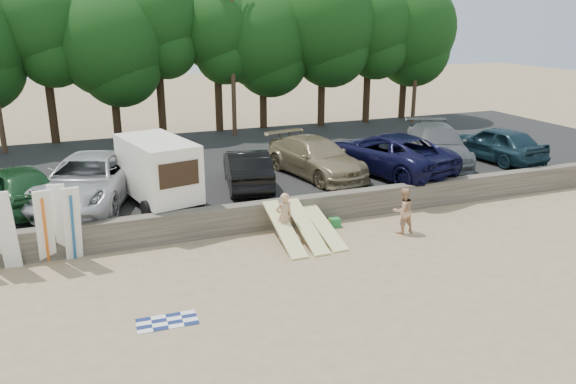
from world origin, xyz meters
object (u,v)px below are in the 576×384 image
Objects in this scene: car_5 at (388,153)px; beachgoer_a at (284,216)px; car_3 at (247,169)px; car_4 at (316,157)px; box_trailer at (158,168)px; car_1 at (18,187)px; car_7 at (496,143)px; beachgoer_b at (403,211)px; car_6 at (437,145)px; cooler at (335,223)px; car_2 at (88,180)px.

beachgoer_a is (-6.37, -4.03, -0.74)m from car_5.
car_4 reaches higher than car_3.
box_trailer is 0.88× the size of car_3.
car_7 is (20.62, -0.48, 0.01)m from car_1.
beachgoer_a is at bearing -14.28° from beachgoer_b.
car_4 is (6.86, 1.39, -0.54)m from box_trailer.
car_3 is at bearing -7.76° from car_7.
car_6 reaches higher than cooler.
car_2 is 9.07m from cooler.
car_7 is at bearing 165.57° from car_5.
car_5 is 7.57m from beachgoer_a.
car_2 is 16.69× the size of cooler.
car_2 reaches higher than beachgoer_b.
car_7 reaches higher than car_1.
car_5 is at bearing -23.22° from car_4.
beachgoer_b is (7.69, -4.20, -1.22)m from box_trailer.
car_1 is at bearing -31.69° from beachgoer_a.
car_1 is 0.82× the size of car_6.
beachgoer_b is (-5.33, -5.62, -0.74)m from car_6.
box_trailer is 7.02m from car_4.
car_7 is at bearing 24.51° from cooler.
car_7 reaches higher than beachgoer_a.
beachgoer_a is at bearing -55.39° from box_trailer.
beachgoer_b is (12.43, -5.40, -0.71)m from car_1.
car_4 is 9.04m from car_7.
car_2 is at bearing 145.42° from box_trailer.
car_6 is at bearing -165.60° from car_3.
car_2 reaches higher than car_1.
car_2 is at bearing 9.96° from car_3.
car_2 is at bearing -7.88° from car_7.
car_2 is 1.15× the size of car_4.
car_6 is 3.60× the size of beachgoer_b.
car_3 is 9.43m from car_6.
car_5 reaches higher than beachgoer_b.
car_7 is (2.86, -0.70, -0.02)m from car_6.
car_6 reaches higher than beachgoer_b.
cooler is at bearing -126.95° from car_6.
box_trailer reaches higher than car_1.
car_5 reaches higher than car_4.
car_1 is at bearing 164.17° from cooler.
car_3 is 3.30m from car_4.
car_3 is at bearing 178.00° from car_4.
car_5 is 5.90m from car_7.
car_1 is 0.99× the size of car_7.
beachgoer_a is at bearing 10.89° from car_7.
car_4 is at bearing -11.43° from car_7.
car_5 reaches higher than cooler.
cooler is at bearing -171.34° from beachgoer_a.
car_1 is 17.76m from car_6.
car_5 is 3.11m from car_6.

